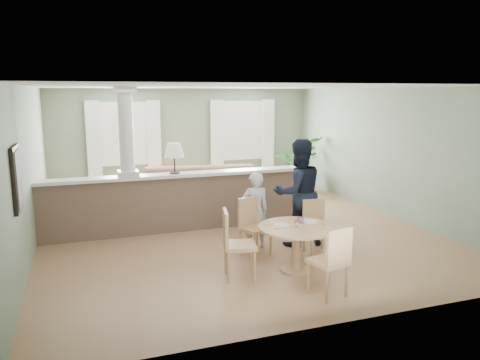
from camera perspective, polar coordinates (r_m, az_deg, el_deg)
name	(u,v)px	position (r m, az deg, el deg)	size (l,w,h in m)	color
ground	(232,228)	(9.13, -1.01, -5.92)	(8.00, 8.00, 0.00)	#A77B58
room_shell	(220,132)	(9.37, -2.42, 5.81)	(7.02, 8.02, 2.71)	gray
pony_wall	(179,194)	(8.89, -7.48, -1.75)	(5.32, 0.38, 2.70)	brown
sofa	(202,190)	(10.38, -4.60, -1.20)	(3.25, 1.27, 0.95)	brown
houseplant	(297,164)	(12.40, 7.00, 1.90)	(1.31, 1.14, 1.46)	#2F6D2B
dining_table	(296,235)	(6.95, 6.89, -6.71)	(1.12, 1.12, 0.77)	tan
chair_far_boy	(253,224)	(7.58, 1.57, -5.34)	(0.53, 0.53, 0.94)	tan
chair_far_man	(316,224)	(7.75, 9.23, -5.35)	(0.44, 0.44, 0.88)	tan
chair_near	(332,259)	(6.15, 11.18, -9.39)	(0.51, 0.51, 0.94)	tan
chair_side	(234,241)	(6.62, -0.69, -7.47)	(0.53, 0.53, 0.99)	tan
child_person	(255,211)	(7.85, 1.83, -3.75)	(0.48, 0.31, 1.30)	#ADAEB3
man_person	(298,193)	(8.02, 7.11, -1.56)	(0.89, 0.70, 1.84)	black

